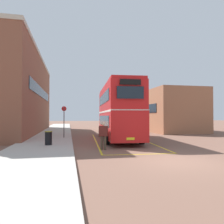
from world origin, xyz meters
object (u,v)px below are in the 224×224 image
object	(u,v)px
double_decker_bus	(118,111)
single_deck_bus	(109,119)
pedestrian_boarding	(103,134)
bus_stop_sign	(64,119)
litter_bin	(48,138)

from	to	relation	value
double_decker_bus	single_deck_bus	distance (m)	17.17
single_deck_bus	pedestrian_boarding	distance (m)	22.88
bus_stop_sign	pedestrian_boarding	bearing A→B (deg)	-69.76
pedestrian_boarding	litter_bin	distance (m)	3.98
litter_bin	bus_stop_sign	distance (m)	5.11
single_deck_bus	pedestrian_boarding	world-z (taller)	single_deck_bus
bus_stop_sign	single_deck_bus	bearing A→B (deg)	65.15
bus_stop_sign	double_decker_bus	bearing A→B (deg)	-16.78
double_decker_bus	litter_bin	size ratio (longest dim) A/B	11.71
pedestrian_boarding	bus_stop_sign	xyz separation A→B (m)	(-2.52, 6.83, 0.83)
single_deck_bus	pedestrian_boarding	size ratio (longest dim) A/B	5.80
litter_bin	bus_stop_sign	xyz separation A→B (m)	(0.92, 4.88, 1.23)
pedestrian_boarding	bus_stop_sign	bearing A→B (deg)	110.24
double_decker_bus	pedestrian_boarding	size ratio (longest dim) A/B	6.22
double_decker_bus	bus_stop_sign	size ratio (longest dim) A/B	3.79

